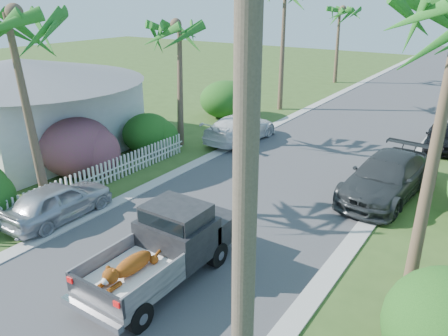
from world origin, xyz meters
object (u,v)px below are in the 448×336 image
Objects in this scene: pickup_truck at (171,243)px; parked_car_rm at (386,178)px; palm_l_a at (11,14)px; palm_l_d at (341,9)px; palm_l_b at (178,25)px; house_left at (25,109)px; parked_car_rf at (442,137)px; utility_pole_a at (244,275)px; parked_car_ln at (58,201)px; parked_car_lf at (241,128)px.

pickup_truck is 0.90× the size of parked_car_rm.
palm_l_d is (-0.30, 31.00, -0.49)m from palm_l_a.
house_left is (-6.20, -5.00, -4.03)m from palm_l_b.
pickup_truck is at bearing -3.95° from palm_l_a.
parked_car_rf is 19.84m from palm_l_d.
parked_car_rm reaches higher than parked_car_rf.
palm_l_d is 0.86× the size of house_left.
parked_car_rm is 13.83m from utility_pole_a.
utility_pole_a is at bearing -93.17° from parked_car_rf.
palm_l_b is (-10.93, 0.78, 5.32)m from parked_car_rm.
house_left is (-6.50, -27.00, -4.32)m from palm_l_d.
utility_pole_a is (12.10, -36.00, -1.84)m from palm_l_d.
palm_l_b is at bearing -90.78° from palm_l_d.
house_left reaches higher than parked_car_ln.
palm_l_b reaches higher than parked_car_lf.
utility_pole_a is (0.60, -20.90, 3.93)m from parked_car_rf.
pickup_truck is at bearing 116.14° from parked_car_lf.
parked_car_rm is 12.19m from palm_l_b.
parked_car_lf is 0.65× the size of palm_l_d.
utility_pole_a reaches higher than house_left.
pickup_truck reaches higher than parked_car_rf.
parked_car_rm is at bearing 164.15° from parked_car_lf.
pickup_truck is 0.69× the size of palm_l_b.
utility_pole_a reaches higher than palm_l_d.
pickup_truck is 0.57× the size of utility_pole_a.
palm_l_b is at bearing 127.63° from pickup_truck.
parked_car_rf is 21.63m from house_left.
parked_car_rm reaches higher than parked_car_lf.
palm_l_d is at bearing 108.58° from utility_pole_a.
house_left is at bearing 161.70° from pickup_truck.
parked_car_ln is 31.72m from palm_l_d.
parked_car_lf reaches higher than parked_car_ln.
utility_pole_a is (11.80, -5.00, -2.33)m from palm_l_a.
palm_l_d is at bearing 102.53° from pickup_truck.
parked_car_lf is 20.73m from palm_l_d.
house_left is (-8.00, 4.15, 1.44)m from parked_car_ln.
palm_l_a is at bearing 84.22° from parked_car_lf.
palm_l_b is 0.82× the size of house_left.
parked_car_lf is at bearing -158.23° from parked_car_rf.
parked_car_ln is at bearing 90.33° from parked_car_lf.
pickup_truck is 16.98m from parked_car_rf.
palm_l_b is 8.92m from house_left.
palm_l_b is (-0.60, 9.00, -0.79)m from palm_l_a.
house_left is at bearing -28.35° from parked_car_ln.
parked_car_ln is 9.13m from house_left.
parked_car_ln is at bearing -87.24° from palm_l_d.
parked_car_rf is at bearing 74.61° from pickup_truck.
parked_car_rm is at bearing -138.38° from parked_car_ln.
parked_car_rm is 12.40m from parked_car_ln.
palm_l_a reaches higher than parked_car_rf.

